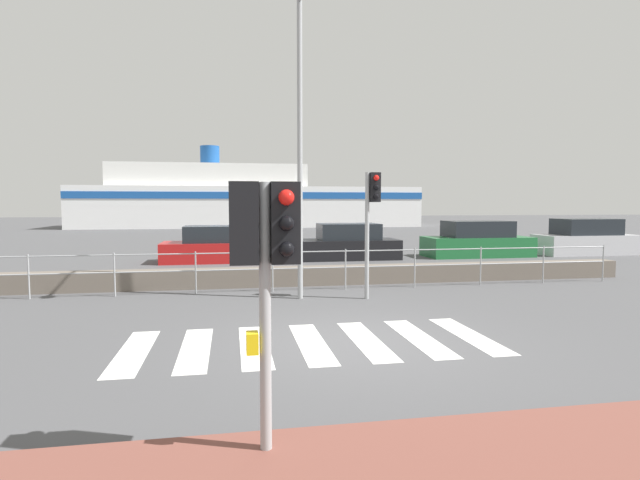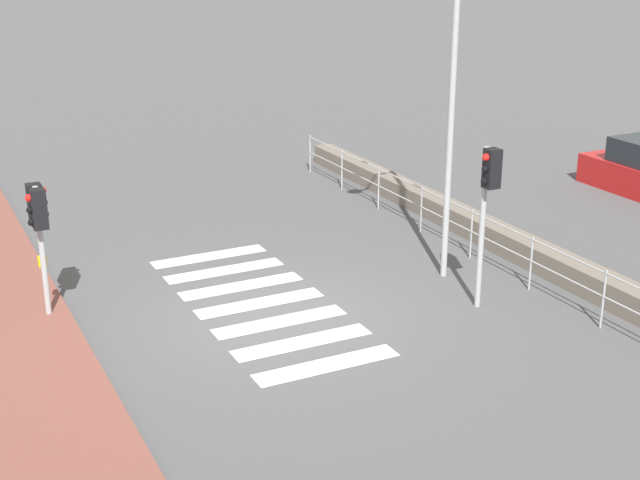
% 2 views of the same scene
% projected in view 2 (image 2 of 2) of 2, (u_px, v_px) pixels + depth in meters
% --- Properties ---
extents(ground_plane, '(160.00, 160.00, 0.00)m').
position_uv_depth(ground_plane, '(276.00, 318.00, 15.52)').
color(ground_plane, '#4C4C4F').
extents(sidewalk_brick, '(24.00, 1.80, 0.12)m').
position_uv_depth(sidewalk_brick, '(33.00, 363.00, 13.78)').
color(sidewalk_brick, brown).
rests_on(sidewalk_brick, ground_plane).
extents(crosswalk, '(5.85, 2.40, 0.01)m').
position_uv_depth(crosswalk, '(260.00, 303.00, 16.13)').
color(crosswalk, silver).
rests_on(crosswalk, ground_plane).
extents(seawall, '(18.87, 0.55, 0.50)m').
position_uv_depth(seawall, '(534.00, 254.00, 17.81)').
color(seawall, '#6B6056').
rests_on(seawall, ground_plane).
extents(harbor_fence, '(17.02, 0.04, 1.05)m').
position_uv_depth(harbor_fence, '(500.00, 240.00, 17.30)').
color(harbor_fence, '#9EA0A3').
rests_on(harbor_fence, ground_plane).
extents(traffic_light_near, '(0.58, 0.41, 2.40)m').
position_uv_depth(traffic_light_near, '(38.00, 217.00, 14.84)').
color(traffic_light_near, '#9EA0A3').
rests_on(traffic_light_near, ground_plane).
extents(traffic_light_far, '(0.34, 0.32, 2.94)m').
position_uv_depth(traffic_light_far, '(487.00, 193.00, 15.19)').
color(traffic_light_far, '#9EA0A3').
rests_on(traffic_light_far, ground_plane).
extents(streetlamp, '(0.32, 1.31, 6.92)m').
position_uv_depth(streetlamp, '(444.00, 57.00, 15.91)').
color(streetlamp, '#9EA0A3').
rests_on(streetlamp, ground_plane).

